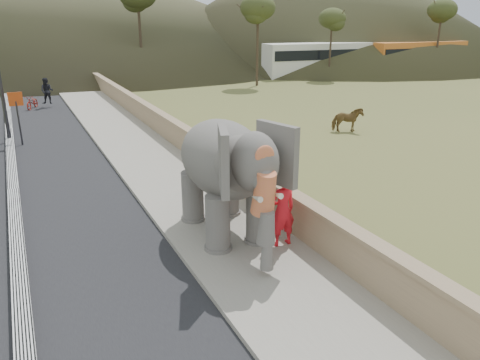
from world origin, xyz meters
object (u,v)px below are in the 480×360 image
object	(u,v)px
lamppost	(0,32)
motorcyclist	(40,97)
elephant_and_man	(224,175)
cow	(347,120)

from	to	relation	value
lamppost	motorcyclist	size ratio (longest dim) A/B	3.97
elephant_and_man	motorcyclist	xyz separation A→B (m)	(-3.09, 21.63, -0.94)
elephant_and_man	motorcyclist	world-z (taller)	elephant_and_man
motorcyclist	elephant_and_man	bearing A→B (deg)	-81.86
lamppost	elephant_and_man	xyz separation A→B (m)	(4.71, -13.18, -3.18)
cow	elephant_and_man	xyz separation A→B (m)	(-10.30, -8.05, 1.07)
cow	motorcyclist	bearing A→B (deg)	64.67
lamppost	cow	bearing A→B (deg)	-18.87
elephant_and_man	motorcyclist	bearing A→B (deg)	98.14
lamppost	elephant_and_man	world-z (taller)	lamppost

